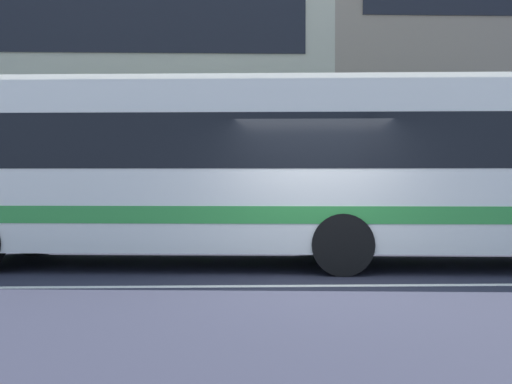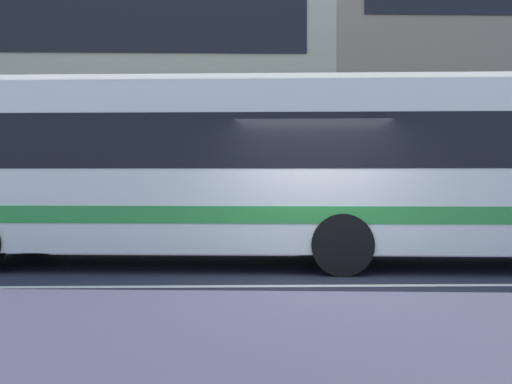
{
  "view_description": "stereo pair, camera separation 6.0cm",
  "coord_description": "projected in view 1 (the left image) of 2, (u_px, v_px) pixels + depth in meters",
  "views": [
    {
      "loc": [
        -1.2,
        -8.51,
        1.59
      ],
      "look_at": [
        -0.87,
        2.06,
        1.31
      ],
      "focal_mm": 41.6,
      "sensor_mm": 36.0,
      "label": 1
    },
    {
      "loc": [
        -1.14,
        -8.51,
        1.59
      ],
      "look_at": [
        -0.87,
        2.06,
        1.31
      ],
      "focal_mm": 41.6,
      "sensor_mm": 36.0,
      "label": 2
    }
  ],
  "objects": [
    {
      "name": "transit_bus",
      "position": [
        292.0,
        165.0,
        10.64
      ],
      "size": [
        12.57,
        3.35,
        3.26
      ],
      "color": "white",
      "rests_on": "ground_plane"
    },
    {
      "name": "hedge_row_far",
      "position": [
        124.0,
        222.0,
        13.94
      ],
      "size": [
        21.29,
        1.1,
        1.02
      ],
      "primitive_type": "cube",
      "color": "#234E15",
      "rests_on": "ground_plane"
    },
    {
      "name": "lane_centre_line",
      "position": [
        321.0,
        286.0,
        8.58
      ],
      "size": [
        60.0,
        0.16,
        0.01
      ],
      "primitive_type": "cube",
      "color": "silver",
      "rests_on": "ground_plane"
    },
    {
      "name": "ground_plane",
      "position": [
        321.0,
        286.0,
        8.58
      ],
      "size": [
        160.0,
        160.0,
        0.0
      ],
      "primitive_type": "plane",
      "color": "#252634"
    },
    {
      "name": "apartment_block_left",
      "position": [
        27.0,
        77.0,
        22.28
      ],
      "size": [
        21.48,
        11.08,
        10.66
      ],
      "color": "#B6B59C",
      "rests_on": "ground_plane"
    }
  ]
}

